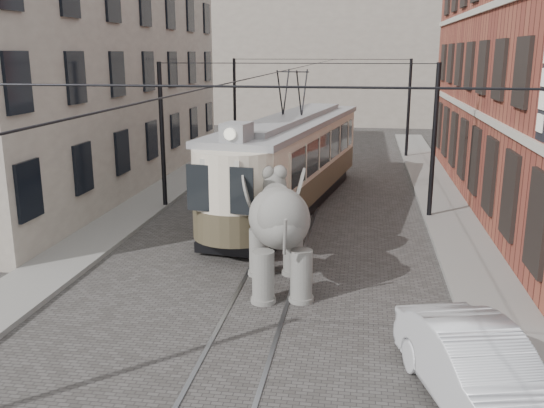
# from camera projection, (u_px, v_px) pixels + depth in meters

# --- Properties ---
(ground) EXTENTS (120.00, 120.00, 0.00)m
(ground) POSITION_uv_depth(u_px,v_px,m) (276.00, 263.00, 18.42)
(ground) COLOR #43403E
(tram_rails) EXTENTS (1.54, 80.00, 0.02)m
(tram_rails) POSITION_uv_depth(u_px,v_px,m) (276.00, 263.00, 18.42)
(tram_rails) COLOR slate
(tram_rails) RESTS_ON ground
(sidewalk_right) EXTENTS (2.00, 60.00, 0.15)m
(sidewalk_right) POSITION_uv_depth(u_px,v_px,m) (477.00, 272.00, 17.52)
(sidewalk_right) COLOR slate
(sidewalk_right) RESTS_ON ground
(sidewalk_left) EXTENTS (2.00, 60.00, 0.15)m
(sidewalk_left) POSITION_uv_depth(u_px,v_px,m) (79.00, 251.00, 19.36)
(sidewalk_left) COLOR slate
(sidewalk_left) RESTS_ON ground
(stucco_building) EXTENTS (7.00, 24.00, 10.00)m
(stucco_building) POSITION_uv_depth(u_px,v_px,m) (79.00, 82.00, 28.38)
(stucco_building) COLOR gray
(stucco_building) RESTS_ON ground
(distant_block) EXTENTS (28.00, 10.00, 14.00)m
(distant_block) POSITION_uv_depth(u_px,v_px,m) (339.00, 45.00, 54.99)
(distant_block) COLOR gray
(distant_block) RESTS_ON ground
(catenary) EXTENTS (11.00, 30.20, 6.00)m
(catenary) POSITION_uv_depth(u_px,v_px,m) (290.00, 144.00, 22.50)
(catenary) COLOR black
(catenary) RESTS_ON ground
(tram) EXTENTS (5.15, 14.53, 5.65)m
(tram) POSITION_uv_depth(u_px,v_px,m) (292.00, 140.00, 24.59)
(tram) COLOR beige
(tram) RESTS_ON ground
(elephant) EXTENTS (3.88, 5.59, 3.12)m
(elephant) POSITION_uv_depth(u_px,v_px,m) (279.00, 234.00, 16.18)
(elephant) COLOR #62605B
(elephant) RESTS_ON ground
(parked_car) EXTENTS (2.87, 4.87, 1.52)m
(parked_car) POSITION_uv_depth(u_px,v_px,m) (478.00, 371.00, 10.76)
(parked_car) COLOR silver
(parked_car) RESTS_ON ground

